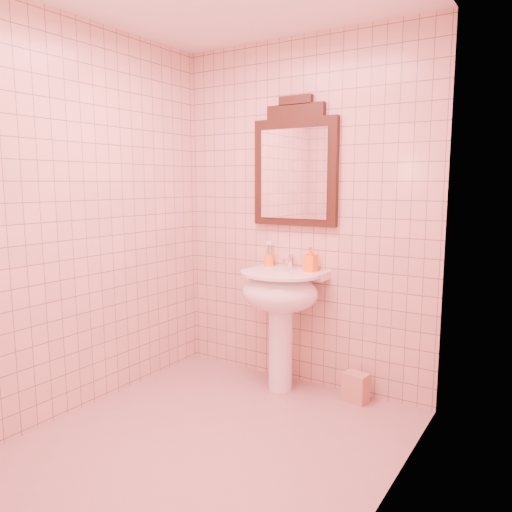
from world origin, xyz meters
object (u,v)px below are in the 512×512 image
Objects in this scene: soap_dispenser at (311,259)px; towel at (356,387)px; pedestal_sink at (280,300)px; mirror at (295,167)px; toothbrush_cup at (269,260)px.

towel is at bearing -2.70° from soap_dispenser.
pedestal_sink is 4.30× the size of towel.
pedestal_sink is 4.87× the size of soap_dispenser.
pedestal_sink is at bearing -90.00° from mirror.
toothbrush_cup is at bearing 173.81° from towel.
soap_dispenser reaches higher than towel.
soap_dispenser is at bearing 173.55° from towel.
toothbrush_cup reaches higher than pedestal_sink.
towel is at bearing -10.66° from mirror.
soap_dispenser is (0.36, -0.04, 0.04)m from toothbrush_cup.
mirror is at bearing 169.34° from towel.
pedestal_sink is at bearing -42.00° from toothbrush_cup.
toothbrush_cup is at bearing -173.82° from mirror.
mirror is at bearing 163.89° from soap_dispenser.
mirror reaches higher than toothbrush_cup.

